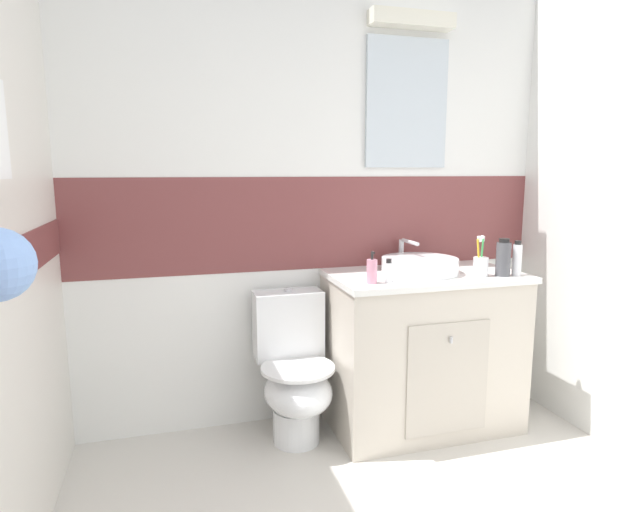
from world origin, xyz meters
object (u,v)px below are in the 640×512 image
at_px(toilet, 294,373).
at_px(perfume_flask_small, 389,271).
at_px(mouthwash_bottle, 503,258).
at_px(sink_basin, 419,265).
at_px(toothbrush_cup, 481,265).
at_px(deodorant_spray_can, 517,259).
at_px(soap_dispenser, 372,271).

bearing_deg(toilet, perfume_flask_small, -24.73).
bearing_deg(perfume_flask_small, mouthwash_bottle, -2.29).
distance_m(sink_basin, toothbrush_cup, 0.31).
height_order(toothbrush_cup, mouthwash_bottle, toothbrush_cup).
height_order(toilet, perfume_flask_small, perfume_flask_small).
height_order(deodorant_spray_can, mouthwash_bottle, mouthwash_bottle).
bearing_deg(mouthwash_bottle, soap_dispenser, 178.64).
relative_size(sink_basin, deodorant_spray_can, 2.47).
distance_m(perfume_flask_small, mouthwash_bottle, 0.62).
xyz_separation_m(sink_basin, mouthwash_bottle, (0.37, -0.19, 0.05)).
bearing_deg(mouthwash_bottle, sink_basin, 153.37).
height_order(toothbrush_cup, deodorant_spray_can, toothbrush_cup).
bearing_deg(soap_dispenser, sink_basin, 26.89).
xyz_separation_m(toothbrush_cup, mouthwash_bottle, (0.11, -0.03, 0.04)).
bearing_deg(sink_basin, deodorant_spray_can, -23.64).
distance_m(soap_dispenser, mouthwash_bottle, 0.71).
bearing_deg(toothbrush_cup, toilet, 168.19).
distance_m(toothbrush_cup, deodorant_spray_can, 0.20).
relative_size(sink_basin, mouthwash_bottle, 2.30).
relative_size(toothbrush_cup, mouthwash_bottle, 1.07).
relative_size(soap_dispenser, deodorant_spray_can, 0.87).
height_order(soap_dispenser, mouthwash_bottle, mouthwash_bottle).
height_order(deodorant_spray_can, perfume_flask_small, deodorant_spray_can).
relative_size(soap_dispenser, perfume_flask_small, 1.38).
bearing_deg(sink_basin, soap_dispenser, -153.11).
relative_size(toilet, perfume_flask_small, 6.81).
relative_size(toilet, toothbrush_cup, 3.73).
xyz_separation_m(sink_basin, perfume_flask_small, (-0.25, -0.16, 0.01)).
distance_m(deodorant_spray_can, perfume_flask_small, 0.70).
distance_m(soap_dispenser, perfume_flask_small, 0.09).
height_order(soap_dispenser, perfume_flask_small, soap_dispenser).
bearing_deg(toothbrush_cup, sink_basin, 148.14).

